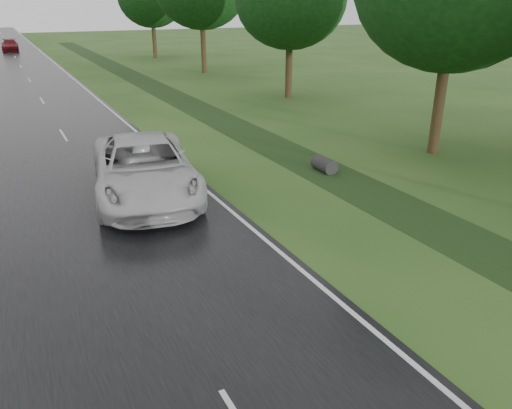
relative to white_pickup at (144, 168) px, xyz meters
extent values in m
cube|color=silver|center=(1.90, 34.52, -0.92)|extent=(0.12, 180.00, 0.01)
cube|color=#1E3113|center=(6.65, 9.52, -0.96)|extent=(2.20, 120.00, 0.01)
cylinder|color=#2D2D2D|center=(6.65, -0.48, -0.72)|extent=(0.56, 1.00, 0.56)
cylinder|color=#3C2D18|center=(12.15, -0.48, 0.95)|extent=(0.44, 0.44, 3.84)
cylinder|color=#3C2D18|center=(13.35, 13.52, 0.79)|extent=(0.44, 0.44, 3.52)
cylinder|color=#3C2D18|center=(12.95, 27.52, 1.11)|extent=(0.44, 0.44, 4.16)
cylinder|color=#3C2D18|center=(12.65, 41.52, 0.87)|extent=(0.44, 0.44, 3.68)
imported|color=silver|center=(0.00, 0.00, 0.00)|extent=(4.16, 7.10, 1.86)
imported|color=maroon|center=(-1.39, 57.42, -0.24)|extent=(2.18, 4.83, 1.37)
camera|label=1|loc=(-3.75, -15.17, 4.96)|focal=35.00mm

